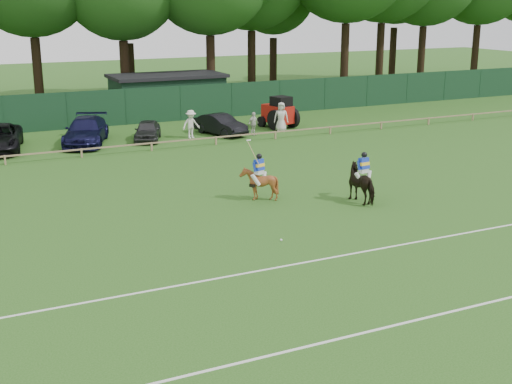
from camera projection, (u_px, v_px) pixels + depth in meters
ground at (281, 255)px, 23.33m from camera, size 160.00×160.00×0.00m
horse_dark at (363, 183)px, 29.26m from camera, size 1.08×2.00×1.62m
horse_chestnut at (259, 184)px, 29.53m from camera, size 1.55×1.64×1.46m
sedan_navy at (86, 131)px, 41.01m from camera, size 4.01×5.89×1.58m
hatch_grey at (148, 131)px, 42.14m from camera, size 2.72×3.91×1.24m
estate_black at (221, 125)px, 43.92m from camera, size 2.54×4.22×1.31m
spectator_left at (191, 124)px, 42.74m from camera, size 1.22×0.79×1.78m
spectator_mid at (253, 124)px, 43.77m from camera, size 0.94×0.65×1.49m
spectator_right at (281, 117)px, 44.87m from camera, size 1.12×0.96×1.93m
rider_dark at (364, 167)px, 29.06m from camera, size 0.93×0.41×1.41m
rider_chestnut at (259, 168)px, 29.33m from camera, size 0.98×0.55×2.05m
polo_ball at (281, 240)px, 24.62m from camera, size 0.09×0.09×0.09m
pitch_lines at (335, 293)px, 20.29m from camera, size 60.00×5.10×0.01m
pitch_rail at (134, 145)px, 38.84m from camera, size 62.10×0.10×0.50m
perimeter_fence at (97, 109)px, 46.44m from camera, size 92.08×0.08×2.50m
utility_shed at (167, 94)px, 51.46m from camera, size 8.40×4.40×3.04m
tree_row at (100, 109)px, 54.56m from camera, size 96.00×12.00×21.00m
tractor at (279, 113)px, 46.17m from camera, size 2.23×2.87×2.16m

